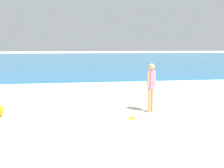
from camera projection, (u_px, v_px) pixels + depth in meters
The scene contains 3 objects.
water at pixel (83, 58), 44.39m from camera, with size 160.00×60.00×0.06m, color #1E6B9E.
person_standing at pixel (151, 85), 8.17m from camera, with size 0.35×0.24×1.72m.
frisbee at pixel (132, 118), 7.57m from camera, with size 0.25×0.25×0.03m, color yellow.
Camera 1 is at (-0.76, -1.42, 2.32)m, focal length 37.63 mm.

